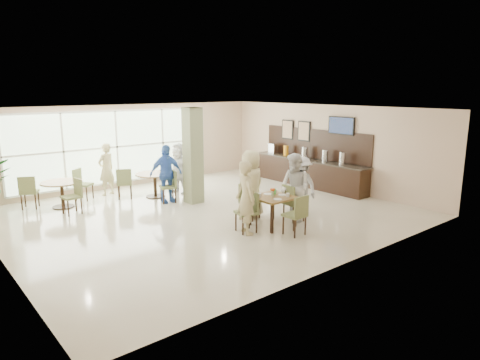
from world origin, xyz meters
TOP-DOWN VIEW (x-y plane):
  - ground at (0.00, 0.00)m, footprint 10.00×10.00m
  - room_shell at (0.00, 0.00)m, footprint 10.00×10.00m
  - window_bank at (-0.50, 4.46)m, footprint 7.00×0.04m
  - column at (0.40, 1.20)m, footprint 0.45×0.45m
  - main_table at (0.64, -1.92)m, footprint 0.93×0.93m
  - round_table_left at (-2.79, 3.12)m, footprint 1.15×1.15m
  - round_table_right at (-0.17, 2.51)m, footprint 1.19×1.19m
  - chairs_main_table at (0.60, -1.91)m, footprint 2.01×2.09m
  - chairs_table_left at (-2.79, 3.14)m, footprint 2.14×1.88m
  - chairs_table_right at (-0.19, 2.51)m, footprint 2.21×1.86m
  - tabletop_clutter at (0.69, -1.92)m, footprint 0.72×0.73m
  - buffet_counter at (4.70, 0.51)m, footprint 0.64×4.70m
  - wall_tv at (4.94, -0.60)m, footprint 0.06×1.00m
  - framed_art_a at (4.95, 1.00)m, footprint 0.05×0.55m
  - framed_art_b at (4.95, 1.80)m, footprint 0.05×0.55m
  - teen_left at (-0.20, -1.92)m, footprint 0.57×0.72m
  - teen_far at (0.71, -1.03)m, footprint 0.92×0.58m
  - teen_right at (1.34, -1.99)m, footprint 0.73×0.90m
  - teen_standing at (2.09, -1.53)m, footprint 0.59×1.01m
  - adult_a at (-0.22, 1.73)m, footprint 1.05×0.65m
  - adult_b at (0.72, 2.56)m, footprint 0.98×1.61m
  - adult_standing at (-1.22, 3.70)m, footprint 0.70×0.57m

SIDE VIEW (x-z plane):
  - ground at x=0.00m, z-range 0.00..0.00m
  - chairs_main_table at x=0.60m, z-range 0.00..0.95m
  - chairs_table_left at x=-2.79m, z-range 0.00..0.95m
  - chairs_table_right at x=-0.19m, z-range 0.00..0.95m
  - buffet_counter at x=4.70m, z-range -0.42..1.53m
  - round_table_left at x=-2.79m, z-range 0.21..0.96m
  - round_table_right at x=-0.17m, z-range 0.22..0.97m
  - main_table at x=0.64m, z-range 0.28..1.03m
  - teen_standing at x=2.09m, z-range 0.00..1.54m
  - adult_b at x=0.72m, z-range 0.00..1.62m
  - tabletop_clutter at x=0.69m, z-range 0.71..0.91m
  - adult_standing at x=-1.22m, z-range 0.00..1.66m
  - adult_a at x=-0.22m, z-range 0.00..1.72m
  - teen_left at x=-0.20m, z-range 0.00..1.73m
  - teen_right at x=1.34m, z-range 0.00..1.74m
  - teen_far at x=0.71m, z-range 0.00..1.78m
  - window_bank at x=-0.50m, z-range -2.10..4.90m
  - column at x=0.40m, z-range 0.00..2.80m
  - room_shell at x=0.00m, z-range -3.30..6.70m
  - framed_art_a at x=4.95m, z-range 1.50..2.20m
  - framed_art_b at x=4.95m, z-range 1.50..2.20m
  - wall_tv at x=4.94m, z-range 1.86..2.44m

